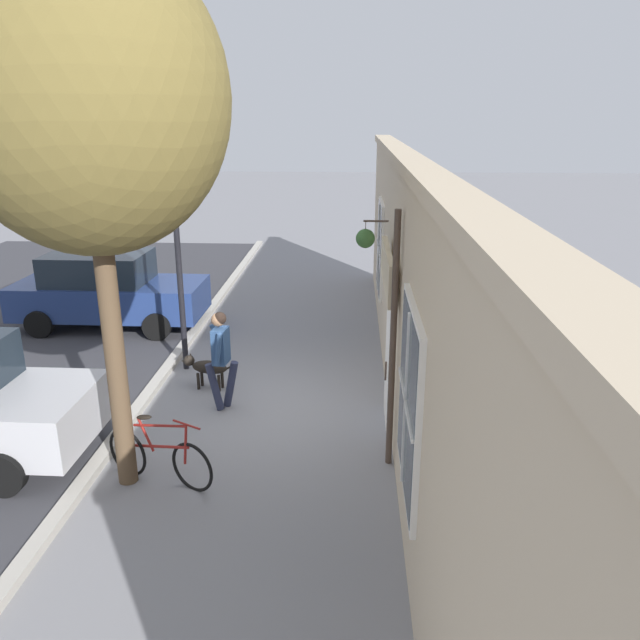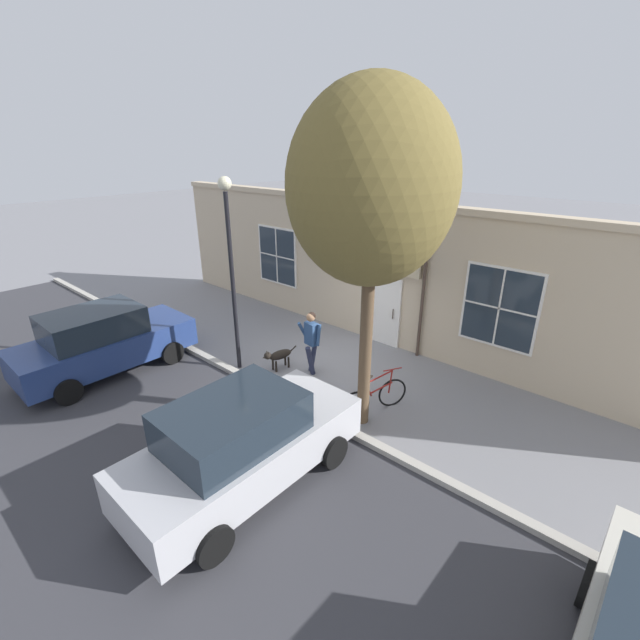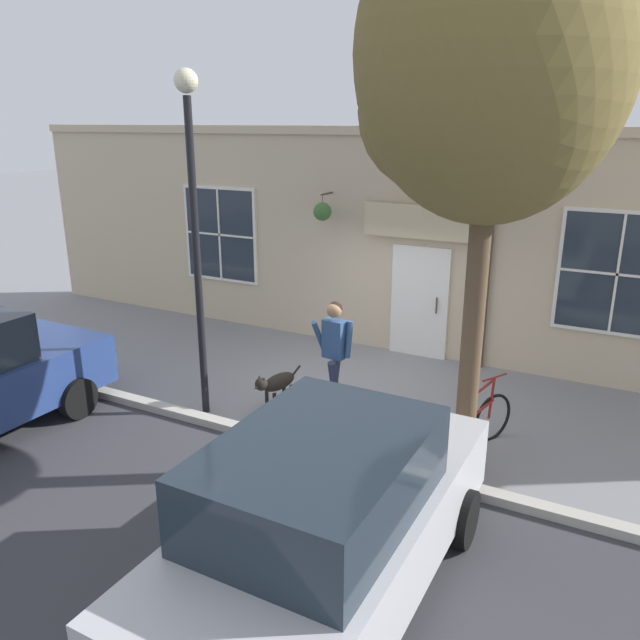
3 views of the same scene
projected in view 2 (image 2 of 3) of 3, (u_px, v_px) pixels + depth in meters
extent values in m
plane|color=gray|center=(327.00, 365.00, 11.71)|extent=(90.00, 90.00, 0.00)
cube|color=#B2ADA3|center=(274.00, 392.00, 10.30)|extent=(0.20, 28.00, 0.12)
cube|color=#38383D|center=(45.00, 522.00, 6.85)|extent=(10.00, 28.00, 0.01)
cube|color=#C6B293|center=(379.00, 275.00, 12.57)|extent=(0.30, 18.00, 4.02)
cube|color=#C6B293|center=(383.00, 202.00, 11.77)|extent=(0.42, 18.00, 0.16)
cube|color=white|center=(384.00, 310.00, 12.61)|extent=(0.10, 1.10, 2.10)
cube|color=#232D38|center=(384.00, 312.00, 12.61)|extent=(0.03, 0.90, 1.90)
cylinder|color=#47382D|center=(393.00, 314.00, 12.34)|extent=(0.03, 0.03, 0.30)
cube|color=beige|center=(385.00, 261.00, 11.97)|extent=(0.08, 2.20, 0.60)
cylinder|color=#47382D|center=(423.00, 295.00, 11.54)|extent=(0.09, 0.09, 3.62)
cylinder|color=#47382D|center=(332.00, 238.00, 12.84)|extent=(0.44, 0.04, 0.04)
cylinder|color=#47382D|center=(328.00, 245.00, 12.79)|extent=(0.01, 0.01, 0.34)
cone|color=#2D2823|center=(328.00, 252.00, 12.87)|extent=(0.32, 0.32, 0.18)
sphere|color=#3D6B33|center=(328.00, 250.00, 12.84)|extent=(0.34, 0.34, 0.34)
cube|color=white|center=(278.00, 256.00, 15.00)|extent=(0.08, 1.82, 2.02)
cube|color=#232D38|center=(277.00, 256.00, 14.98)|extent=(0.03, 1.70, 1.90)
cube|color=white|center=(277.00, 256.00, 14.97)|extent=(0.04, 0.04, 1.90)
cube|color=white|center=(277.00, 256.00, 14.97)|extent=(0.04, 1.70, 0.04)
cube|color=white|center=(500.00, 308.00, 10.30)|extent=(0.08, 1.82, 2.02)
cube|color=#232D38|center=(499.00, 308.00, 10.28)|extent=(0.03, 1.70, 1.90)
cube|color=white|center=(499.00, 308.00, 10.26)|extent=(0.04, 0.04, 1.90)
cube|color=white|center=(499.00, 308.00, 10.26)|extent=(0.04, 1.70, 0.04)
cylinder|color=#282D47|center=(310.00, 361.00, 11.05)|extent=(0.31, 0.17, 0.83)
cylinder|color=#282D47|center=(313.00, 356.00, 11.30)|extent=(0.31, 0.17, 0.83)
cube|color=#2D4C7A|center=(312.00, 334.00, 10.90)|extent=(0.26, 0.37, 0.60)
sphere|color=#936B4C|center=(311.00, 317.00, 10.71)|extent=(0.23, 0.23, 0.23)
sphere|color=black|center=(312.00, 316.00, 10.72)|extent=(0.22, 0.22, 0.22)
cylinder|color=#2D4C7A|center=(319.00, 335.00, 10.76)|extent=(0.17, 0.10, 0.57)
cylinder|color=#2D4C7A|center=(303.00, 330.00, 10.98)|extent=(0.34, 0.13, 0.52)
ellipsoid|color=black|center=(280.00, 355.00, 11.36)|extent=(0.70, 0.38, 0.24)
cylinder|color=black|center=(276.00, 367.00, 11.29)|extent=(0.06, 0.06, 0.31)
cylinder|color=black|center=(273.00, 364.00, 11.41)|extent=(0.06, 0.06, 0.31)
cylinder|color=black|center=(289.00, 362.00, 11.52)|extent=(0.06, 0.06, 0.31)
cylinder|color=black|center=(285.00, 360.00, 11.63)|extent=(0.06, 0.06, 0.31)
sphere|color=black|center=(268.00, 356.00, 11.10)|extent=(0.20, 0.20, 0.20)
cone|color=black|center=(264.00, 358.00, 11.05)|extent=(0.11, 0.11, 0.09)
cone|color=black|center=(269.00, 353.00, 11.04)|extent=(0.06, 0.06, 0.07)
cone|color=black|center=(267.00, 352.00, 11.11)|extent=(0.06, 0.06, 0.07)
cylinder|color=black|center=(293.00, 349.00, 11.58)|extent=(0.21, 0.07, 0.14)
cylinder|color=brown|center=(366.00, 342.00, 8.63)|extent=(0.26, 0.26, 3.79)
ellipsoid|color=brown|center=(373.00, 186.00, 7.46)|extent=(3.24, 2.92, 3.57)
sphere|color=brown|center=(346.00, 216.00, 8.02)|extent=(1.80, 1.80, 1.80)
torus|color=black|center=(392.00, 393.00, 9.79)|extent=(0.64, 0.38, 0.70)
torus|color=black|center=(355.00, 406.00, 9.31)|extent=(0.64, 0.38, 0.70)
cylinder|color=maroon|center=(374.00, 391.00, 9.47)|extent=(0.94, 0.35, 0.21)
cylinder|color=maroon|center=(368.00, 388.00, 9.33)|extent=(0.23, 0.11, 0.47)
cylinder|color=maroon|center=(377.00, 378.00, 9.37)|extent=(0.79, 0.30, 0.18)
cylinder|color=maroon|center=(390.00, 381.00, 9.63)|extent=(0.10, 0.07, 0.58)
cylinder|color=maroon|center=(393.00, 369.00, 9.53)|extent=(0.42, 0.24, 0.03)
ellipsoid|color=black|center=(369.00, 378.00, 9.23)|extent=(0.27, 0.17, 0.10)
cube|color=navy|center=(107.00, 347.00, 11.17)|extent=(4.31, 1.80, 0.76)
cube|color=#1E2833|center=(93.00, 324.00, 10.75)|extent=(2.25, 1.57, 0.68)
cylinder|color=black|center=(141.00, 335.00, 12.78)|extent=(0.62, 0.19, 0.62)
cylinder|color=black|center=(172.00, 353.00, 11.70)|extent=(0.62, 0.19, 0.62)
cylinder|color=black|center=(42.00, 367.00, 10.94)|extent=(0.62, 0.19, 0.62)
cylinder|color=black|center=(68.00, 392.00, 9.86)|extent=(0.62, 0.19, 0.62)
cube|color=#B7B7BC|center=(246.00, 450.00, 7.42)|extent=(4.31, 1.80, 0.76)
cube|color=#1E2833|center=(233.00, 421.00, 7.00)|extent=(2.25, 1.57, 0.68)
cylinder|color=black|center=(270.00, 415.00, 9.03)|extent=(0.62, 0.19, 0.62)
cylinder|color=black|center=(334.00, 452.00, 7.95)|extent=(0.62, 0.19, 0.62)
cylinder|color=black|center=(152.00, 484.00, 7.19)|extent=(0.62, 0.19, 0.62)
cylinder|color=black|center=(214.00, 545.00, 6.11)|extent=(0.62, 0.19, 0.62)
cylinder|color=black|center=(589.00, 586.00, 5.55)|extent=(0.62, 0.19, 0.62)
cylinder|color=black|center=(233.00, 286.00, 10.71)|extent=(0.11, 0.11, 4.59)
sphere|color=beige|center=(225.00, 183.00, 9.76)|extent=(0.32, 0.32, 0.32)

